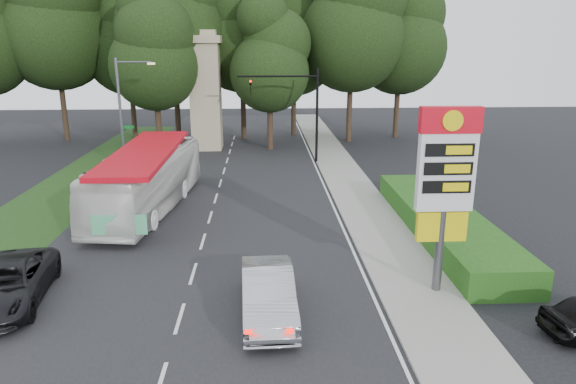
{
  "coord_description": "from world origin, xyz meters",
  "views": [
    {
      "loc": [
        2.87,
        -14.99,
        8.82
      ],
      "look_at": [
        4.01,
        8.07,
        2.2
      ],
      "focal_mm": 32.0,
      "sensor_mm": 36.0,
      "label": 1
    }
  ],
  "objects_px": {
    "gas_station_pylon": "(446,176)",
    "traffic_signal_mast": "(300,102)",
    "transit_bus": "(147,180)",
    "suv_charcoal": "(7,284)",
    "streetlight_signs": "(123,110)",
    "monument": "(206,90)",
    "sedan_silver": "(268,293)"
  },
  "relations": [
    {
      "from": "monument",
      "to": "sedan_silver",
      "type": "distance_m",
      "value": 30.12
    },
    {
      "from": "streetlight_signs",
      "to": "gas_station_pylon",
      "type": "bearing_deg",
      "value": -51.04
    },
    {
      "from": "transit_bus",
      "to": "suv_charcoal",
      "type": "bearing_deg",
      "value": -97.14
    },
    {
      "from": "gas_station_pylon",
      "to": "traffic_signal_mast",
      "type": "distance_m",
      "value": 22.29
    },
    {
      "from": "sedan_silver",
      "to": "suv_charcoal",
      "type": "xyz_separation_m",
      "value": [
        -9.17,
        1.3,
        -0.05
      ]
    },
    {
      "from": "traffic_signal_mast",
      "to": "transit_bus",
      "type": "distance_m",
      "value": 14.96
    },
    {
      "from": "streetlight_signs",
      "to": "transit_bus",
      "type": "relative_size",
      "value": 0.66
    },
    {
      "from": "monument",
      "to": "suv_charcoal",
      "type": "bearing_deg",
      "value": -98.5
    },
    {
      "from": "suv_charcoal",
      "to": "traffic_signal_mast",
      "type": "bearing_deg",
      "value": 54.15
    },
    {
      "from": "streetlight_signs",
      "to": "suv_charcoal",
      "type": "relative_size",
      "value": 1.46
    },
    {
      "from": "transit_bus",
      "to": "suv_charcoal",
      "type": "distance_m",
      "value": 11.04
    },
    {
      "from": "sedan_silver",
      "to": "suv_charcoal",
      "type": "height_order",
      "value": "sedan_silver"
    },
    {
      "from": "gas_station_pylon",
      "to": "sedan_silver",
      "type": "distance_m",
      "value": 7.34
    },
    {
      "from": "monument",
      "to": "suv_charcoal",
      "type": "relative_size",
      "value": 1.84
    },
    {
      "from": "streetlight_signs",
      "to": "monument",
      "type": "distance_m",
      "value": 9.44
    },
    {
      "from": "streetlight_signs",
      "to": "monument",
      "type": "height_order",
      "value": "monument"
    },
    {
      "from": "streetlight_signs",
      "to": "transit_bus",
      "type": "height_order",
      "value": "streetlight_signs"
    },
    {
      "from": "monument",
      "to": "transit_bus",
      "type": "xyz_separation_m",
      "value": [
        -1.5,
        -17.43,
        -3.41
      ]
    },
    {
      "from": "traffic_signal_mast",
      "to": "streetlight_signs",
      "type": "relative_size",
      "value": 0.9
    },
    {
      "from": "gas_station_pylon",
      "to": "transit_bus",
      "type": "bearing_deg",
      "value": 140.21
    },
    {
      "from": "gas_station_pylon",
      "to": "traffic_signal_mast",
      "type": "relative_size",
      "value": 0.95
    },
    {
      "from": "monument",
      "to": "transit_bus",
      "type": "relative_size",
      "value": 0.82
    },
    {
      "from": "gas_station_pylon",
      "to": "monument",
      "type": "xyz_separation_m",
      "value": [
        -11.2,
        28.01,
        0.66
      ]
    },
    {
      "from": "gas_station_pylon",
      "to": "sedan_silver",
      "type": "height_order",
      "value": "gas_station_pylon"
    },
    {
      "from": "monument",
      "to": "transit_bus",
      "type": "distance_m",
      "value": 17.82
    },
    {
      "from": "traffic_signal_mast",
      "to": "suv_charcoal",
      "type": "distance_m",
      "value": 25.39
    },
    {
      "from": "sedan_silver",
      "to": "transit_bus",
      "type": "bearing_deg",
      "value": 115.96
    },
    {
      "from": "transit_bus",
      "to": "streetlight_signs",
      "type": "bearing_deg",
      "value": 117.35
    },
    {
      "from": "streetlight_signs",
      "to": "suv_charcoal",
      "type": "xyz_separation_m",
      "value": [
        0.79,
        -20.1,
        -3.68
      ]
    },
    {
      "from": "gas_station_pylon",
      "to": "traffic_signal_mast",
      "type": "height_order",
      "value": "traffic_signal_mast"
    },
    {
      "from": "streetlight_signs",
      "to": "monument",
      "type": "xyz_separation_m",
      "value": [
        4.99,
        7.99,
        0.67
      ]
    },
    {
      "from": "streetlight_signs",
      "to": "sedan_silver",
      "type": "xyz_separation_m",
      "value": [
        9.96,
        -21.41,
        -3.63
      ]
    }
  ]
}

